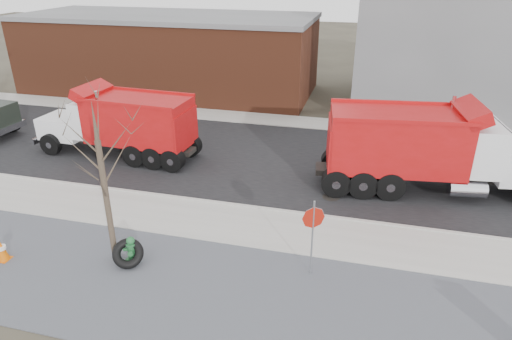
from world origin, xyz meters
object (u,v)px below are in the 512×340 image
(dump_truck_red_a, at_px, (427,147))
(dump_truck_red_b, at_px, (121,122))
(truck_tire, at_px, (128,253))
(fire_hydrant, at_px, (132,250))
(stop_sign, at_px, (313,225))

(dump_truck_red_a, relative_size, dump_truck_red_b, 1.17)
(dump_truck_red_a, distance_m, dump_truck_red_b, 13.59)
(truck_tire, bearing_deg, fire_hydrant, 81.30)
(dump_truck_red_a, bearing_deg, fire_hydrant, -147.86)
(truck_tire, relative_size, stop_sign, 0.49)
(fire_hydrant, bearing_deg, stop_sign, -9.91)
(truck_tire, height_order, dump_truck_red_b, dump_truck_red_b)
(fire_hydrant, relative_size, dump_truck_red_a, 0.10)
(stop_sign, relative_size, dump_truck_red_b, 0.31)
(stop_sign, xyz_separation_m, dump_truck_red_a, (3.58, 6.71, 0.17))
(truck_tire, relative_size, dump_truck_red_a, 0.13)
(truck_tire, xyz_separation_m, stop_sign, (5.51, 0.97, 1.30))
(truck_tire, bearing_deg, dump_truck_red_b, 119.92)
(dump_truck_red_b, bearing_deg, truck_tire, 123.23)
(stop_sign, xyz_separation_m, dump_truck_red_b, (-10.01, 6.86, -0.01))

